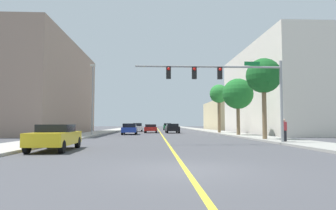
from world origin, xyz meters
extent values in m
plane|color=#47474C|center=(0.00, 42.00, 0.00)|extent=(192.00, 192.00, 0.00)
cube|color=#B2ADA3|center=(-9.23, 42.00, 0.07)|extent=(3.40, 168.00, 0.15)
cube|color=#9E9B93|center=(9.23, 42.00, 0.07)|extent=(3.40, 168.00, 0.15)
cube|color=yellow|center=(0.00, 42.00, 0.00)|extent=(0.16, 144.00, 0.01)
cube|color=gray|center=(-20.03, 33.17, 6.38)|extent=(15.79, 25.28, 12.76)
cube|color=silver|center=(18.03, 32.15, 6.12)|extent=(11.79, 24.61, 12.23)
cube|color=beige|center=(19.55, 58.90, 3.25)|extent=(14.83, 17.91, 6.50)
cylinder|color=gray|center=(7.93, 10.82, 3.00)|extent=(0.20, 0.20, 5.70)
cylinder|color=gray|center=(2.82, 10.82, 5.38)|extent=(10.23, 0.14, 0.14)
cube|color=black|center=(3.58, 10.82, 4.93)|extent=(0.32, 0.24, 0.84)
sphere|color=red|center=(3.58, 10.68, 5.18)|extent=(0.20, 0.20, 0.20)
cube|color=black|center=(1.79, 10.82, 4.93)|extent=(0.32, 0.24, 0.84)
sphere|color=red|center=(1.79, 10.68, 5.18)|extent=(0.20, 0.20, 0.20)
cube|color=black|center=(0.01, 10.82, 4.93)|extent=(0.32, 0.24, 0.84)
sphere|color=red|center=(0.01, 10.68, 5.18)|extent=(0.20, 0.20, 0.20)
cube|color=#147233|center=(5.89, 10.82, 5.63)|extent=(1.10, 0.04, 0.28)
cylinder|color=gray|center=(-8.03, 24.52, 4.06)|extent=(0.16, 0.16, 7.83)
cube|color=beige|center=(-8.03, 24.52, 8.13)|extent=(0.56, 0.28, 0.20)
cylinder|color=brown|center=(8.18, 14.70, 2.79)|extent=(0.36, 0.36, 5.29)
sphere|color=#195B23|center=(8.18, 14.70, 5.44)|extent=(2.91, 2.91, 2.91)
cone|color=#195B23|center=(9.05, 14.69, 5.24)|extent=(0.45, 1.59, 1.19)
cone|color=#195B23|center=(8.59, 15.47, 5.24)|extent=(1.47, 1.04, 1.55)
cone|color=#195B23|center=(7.75, 15.46, 5.24)|extent=(1.47, 1.08, 1.45)
cone|color=#195B23|center=(7.33, 14.53, 5.24)|extent=(0.65, 1.41, 1.63)
cone|color=#195B23|center=(7.79, 13.92, 5.24)|extent=(1.41, 0.97, 1.65)
cone|color=#195B23|center=(8.51, 13.89, 5.24)|extent=(1.57, 0.95, 1.57)
cylinder|color=brown|center=(8.52, 23.43, 2.48)|extent=(0.39, 0.39, 4.65)
sphere|color=#1E6B28|center=(8.52, 23.43, 4.80)|extent=(3.46, 3.46, 3.46)
cone|color=#1E6B28|center=(9.56, 23.52, 4.60)|extent=(0.56, 1.77, 1.58)
cone|color=#1E6B28|center=(8.95, 24.37, 4.60)|extent=(1.51, 0.97, 1.75)
cone|color=#1E6B28|center=(7.74, 24.12, 4.60)|extent=(1.26, 1.46, 1.35)
cone|color=#1E6B28|center=(7.59, 22.97, 4.60)|extent=(0.94, 1.41, 1.64)
cone|color=#1E6B28|center=(8.86, 22.45, 4.60)|extent=(1.65, 0.91, 1.82)
cylinder|color=brown|center=(8.32, 32.16, 2.92)|extent=(0.44, 0.44, 5.55)
sphere|color=#287F33|center=(8.32, 32.16, 5.70)|extent=(2.65, 2.65, 2.65)
cone|color=#287F33|center=(9.11, 32.16, 5.50)|extent=(0.44, 1.45, 1.30)
cone|color=#287F33|center=(8.36, 32.95, 5.50)|extent=(1.42, 0.51, 1.46)
cone|color=#287F33|center=(7.52, 32.18, 5.50)|extent=(0.47, 1.25, 1.52)
cone|color=#287F33|center=(8.44, 31.37, 5.50)|extent=(1.49, 0.65, 1.32)
cube|color=#196638|center=(1.91, 54.40, 0.67)|extent=(1.77, 4.22, 0.70)
cube|color=black|center=(1.91, 54.24, 1.24)|extent=(1.54, 1.98, 0.45)
cylinder|color=black|center=(1.16, 55.96, 0.32)|extent=(0.23, 0.64, 0.64)
cylinder|color=black|center=(2.69, 55.94, 0.32)|extent=(0.23, 0.64, 0.64)
cylinder|color=black|center=(1.13, 52.86, 0.32)|extent=(0.23, 0.64, 0.64)
cylinder|color=black|center=(2.66, 52.85, 0.32)|extent=(0.23, 0.64, 0.64)
cube|color=white|center=(-3.94, 43.56, 0.64)|extent=(1.84, 4.55, 0.64)
cube|color=black|center=(-3.93, 43.45, 1.23)|extent=(1.57, 2.22, 0.53)
cylinder|color=black|center=(-4.74, 45.24, 0.32)|extent=(0.24, 0.65, 0.64)
cylinder|color=black|center=(-3.22, 45.28, 0.32)|extent=(0.24, 0.65, 0.64)
cylinder|color=black|center=(-4.65, 41.84, 0.32)|extent=(0.24, 0.65, 0.64)
cylinder|color=black|center=(-3.13, 41.88, 0.32)|extent=(0.24, 0.65, 0.64)
cube|color=gold|center=(-6.24, 6.73, 0.65)|extent=(1.96, 4.43, 0.66)
cube|color=black|center=(-6.24, 6.90, 1.18)|extent=(1.66, 1.95, 0.40)
cylinder|color=black|center=(-5.37, 5.12, 0.32)|extent=(0.24, 0.65, 0.64)
cylinder|color=black|center=(-7.00, 5.07, 0.32)|extent=(0.24, 0.65, 0.64)
cylinder|color=black|center=(-5.47, 8.40, 0.32)|extent=(0.24, 0.65, 0.64)
cylinder|color=black|center=(-7.10, 8.34, 0.32)|extent=(0.24, 0.65, 0.64)
cube|color=black|center=(1.74, 34.55, 0.66)|extent=(2.03, 4.00, 0.67)
cube|color=black|center=(1.75, 34.31, 1.19)|extent=(1.72, 1.83, 0.41)
cylinder|color=black|center=(0.85, 35.93, 0.32)|extent=(0.24, 0.65, 0.64)
cylinder|color=black|center=(2.54, 36.00, 0.32)|extent=(0.24, 0.65, 0.64)
cylinder|color=black|center=(0.95, 33.10, 0.32)|extent=(0.24, 0.65, 0.64)
cylinder|color=black|center=(2.64, 33.16, 0.32)|extent=(0.24, 0.65, 0.64)
cube|color=red|center=(-1.46, 35.82, 0.60)|extent=(1.95, 4.24, 0.56)
cube|color=black|center=(-1.47, 35.52, 1.09)|extent=(1.67, 1.88, 0.41)
cylinder|color=black|center=(-2.25, 37.39, 0.32)|extent=(0.23, 0.64, 0.64)
cylinder|color=black|center=(-0.60, 37.36, 0.32)|extent=(0.23, 0.64, 0.64)
cylinder|color=black|center=(-2.32, 34.29, 0.32)|extent=(0.23, 0.64, 0.64)
cylinder|color=black|center=(-0.67, 34.25, 0.32)|extent=(0.23, 0.64, 0.64)
cube|color=#1E389E|center=(-4.14, 29.13, 0.63)|extent=(1.97, 4.62, 0.61)
cube|color=black|center=(-4.14, 28.86, 1.18)|extent=(1.69, 2.22, 0.49)
cylinder|color=black|center=(-5.01, 30.85, 0.32)|extent=(0.23, 0.64, 0.64)
cylinder|color=black|center=(-3.35, 30.89, 0.32)|extent=(0.23, 0.64, 0.64)
cylinder|color=black|center=(-4.94, 27.37, 0.32)|extent=(0.23, 0.64, 0.64)
cylinder|color=black|center=(-3.27, 27.41, 0.32)|extent=(0.23, 0.64, 0.64)
cylinder|color=black|center=(8.34, 11.42, 0.54)|extent=(0.32, 0.32, 0.78)
cylinder|color=#B23338|center=(8.34, 11.42, 1.24)|extent=(0.38, 0.38, 0.62)
sphere|color=tan|center=(8.34, 11.42, 1.65)|extent=(0.21, 0.21, 0.21)
camera|label=1|loc=(-0.99, -9.12, 1.43)|focal=31.21mm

